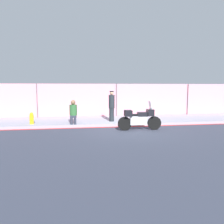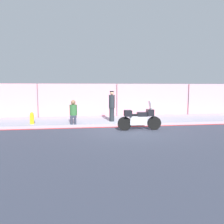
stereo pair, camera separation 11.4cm
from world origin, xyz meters
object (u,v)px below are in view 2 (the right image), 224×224
object	(u,v)px
motorcycle	(139,118)
officer_standing	(112,106)
person_seated_on_curb	(73,111)
fire_hydrant	(32,118)

from	to	relation	value
motorcycle	officer_standing	bearing A→B (deg)	120.25
person_seated_on_curb	fire_hydrant	xyz separation A→B (m)	(-2.28, 0.16, -0.40)
motorcycle	person_seated_on_curb	size ratio (longest dim) A/B	1.71
fire_hydrant	person_seated_on_curb	bearing A→B (deg)	-4.05
person_seated_on_curb	fire_hydrant	distance (m)	2.32
motorcycle	fire_hydrant	size ratio (longest dim) A/B	3.44
officer_standing	person_seated_on_curb	world-z (taller)	officer_standing
motorcycle	person_seated_on_curb	xyz separation A→B (m)	(-3.36, 1.62, 0.28)
person_seated_on_curb	fire_hydrant	size ratio (longest dim) A/B	2.01
person_seated_on_curb	motorcycle	bearing A→B (deg)	-25.68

